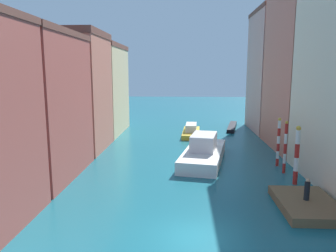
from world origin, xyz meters
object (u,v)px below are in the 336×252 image
object	(u,v)px
mooring_pole_1	(285,147)
gondola_black	(232,127)
mooring_pole_0	(297,155)
motorboat_0	(191,131)
vaporetto_white	(204,152)
person_on_dock	(307,190)
waterfront_dock	(307,205)
mooring_pole_2	(278,142)

from	to	relation	value
mooring_pole_1	gondola_black	distance (m)	23.35
mooring_pole_0	motorboat_0	world-z (taller)	mooring_pole_0
gondola_black	motorboat_0	bearing A→B (deg)	-138.39
motorboat_0	vaporetto_white	bearing A→B (deg)	-85.66
person_on_dock	waterfront_dock	bearing A→B (deg)	-71.84
mooring_pole_0	mooring_pole_2	xyz separation A→B (m)	(0.01, 5.19, -0.06)
motorboat_0	mooring_pole_2	bearing A→B (deg)	-61.51
vaporetto_white	motorboat_0	size ratio (longest dim) A/B	1.45
mooring_pole_2	gondola_black	world-z (taller)	mooring_pole_2
mooring_pole_0	motorboat_0	xyz separation A→B (m)	(-8.13, 20.19, -1.89)
mooring_pole_2	waterfront_dock	bearing A→B (deg)	-94.58
person_on_dock	vaporetto_white	xyz separation A→B (m)	(-6.27, 11.30, -0.34)
gondola_black	motorboat_0	world-z (taller)	motorboat_0
mooring_pole_2	motorboat_0	bearing A→B (deg)	118.49
mooring_pole_1	mooring_pole_2	xyz separation A→B (m)	(0.02, 2.22, -0.02)
person_on_dock	mooring_pole_1	world-z (taller)	mooring_pole_1
mooring_pole_0	mooring_pole_2	bearing A→B (deg)	89.94
waterfront_dock	person_on_dock	xyz separation A→B (m)	(-0.03, 0.10, 0.99)
person_on_dock	motorboat_0	xyz separation A→B (m)	(-7.30, 24.90, -0.68)
person_on_dock	mooring_pole_2	world-z (taller)	mooring_pole_2
vaporetto_white	gondola_black	distance (m)	20.41
mooring_pole_2	motorboat_0	distance (m)	17.16
mooring_pole_0	gondola_black	size ratio (longest dim) A/B	0.53
mooring_pole_0	gondola_black	bearing A→B (deg)	93.03
waterfront_dock	mooring_pole_0	bearing A→B (deg)	80.60
waterfront_dock	mooring_pole_2	size ratio (longest dim) A/B	1.18
person_on_dock	vaporetto_white	world-z (taller)	vaporetto_white
waterfront_dock	mooring_pole_0	world-z (taller)	mooring_pole_0
mooring_pole_2	gondola_black	distance (m)	21.14
vaporetto_white	motorboat_0	world-z (taller)	vaporetto_white
vaporetto_white	gondola_black	size ratio (longest dim) A/B	1.25
mooring_pole_2	vaporetto_white	world-z (taller)	mooring_pole_2
mooring_pole_1	mooring_pole_2	distance (m)	2.22
person_on_dock	motorboat_0	size ratio (longest dim) A/B	0.19
mooring_pole_0	mooring_pole_2	distance (m)	5.19
mooring_pole_1	vaporetto_white	distance (m)	8.10
mooring_pole_2	vaporetto_white	bearing A→B (deg)	168.85
vaporetto_white	mooring_pole_2	bearing A→B (deg)	-11.15
waterfront_dock	gondola_black	xyz separation A→B (m)	(-0.59, 30.99, -0.03)
mooring_pole_1	mooring_pole_2	bearing A→B (deg)	89.44
mooring_pole_2	vaporetto_white	distance (m)	7.39
motorboat_0	waterfront_dock	bearing A→B (deg)	-73.65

